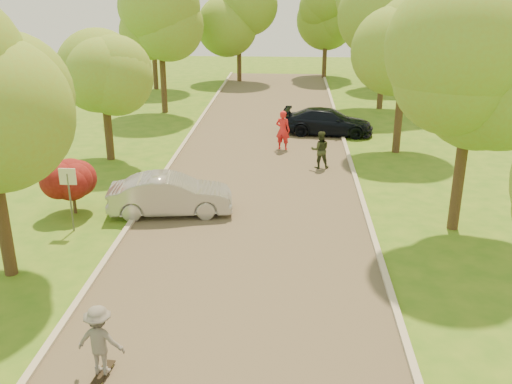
% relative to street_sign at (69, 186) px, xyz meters
% --- Properties ---
extents(ground, '(100.00, 100.00, 0.00)m').
position_rel_street_sign_xyz_m(ground, '(5.80, -4.00, -1.56)').
color(ground, '#376B19').
rests_on(ground, ground).
extents(road, '(8.00, 60.00, 0.01)m').
position_rel_street_sign_xyz_m(road, '(5.80, 4.00, -1.56)').
color(road, '#4C4438').
rests_on(road, ground).
extents(curb_left, '(0.18, 60.00, 0.12)m').
position_rel_street_sign_xyz_m(curb_left, '(1.75, 4.00, -1.50)').
color(curb_left, '#B2AD9E').
rests_on(curb_left, ground).
extents(curb_right, '(0.18, 60.00, 0.12)m').
position_rel_street_sign_xyz_m(curb_right, '(9.85, 4.00, -1.50)').
color(curb_right, '#B2AD9E').
rests_on(curb_right, ground).
extents(street_sign, '(0.55, 0.06, 2.17)m').
position_rel_street_sign_xyz_m(street_sign, '(0.00, 0.00, 0.00)').
color(street_sign, '#59595E').
rests_on(street_sign, ground).
extents(red_shrub, '(1.70, 1.70, 1.95)m').
position_rel_street_sign_xyz_m(red_shrub, '(-0.50, 1.50, -0.47)').
color(red_shrub, '#382619').
rests_on(red_shrub, ground).
extents(tree_l_midb, '(4.30, 4.20, 6.62)m').
position_rel_street_sign_xyz_m(tree_l_midb, '(-1.01, 8.00, 3.02)').
color(tree_l_midb, '#382619').
rests_on(tree_l_midb, ground).
extents(tree_l_far, '(4.92, 4.80, 7.79)m').
position_rel_street_sign_xyz_m(tree_l_far, '(-0.59, 18.00, 3.90)').
color(tree_l_far, '#382619').
rests_on(tree_l_far, ground).
extents(tree_r_mida, '(5.13, 5.00, 7.95)m').
position_rel_street_sign_xyz_m(tree_r_mida, '(12.82, 1.00, 3.97)').
color(tree_r_mida, '#382619').
rests_on(tree_r_mida, ground).
extents(tree_r_midb, '(4.51, 4.40, 7.01)m').
position_rel_street_sign_xyz_m(tree_r_midb, '(12.40, 10.00, 3.32)').
color(tree_r_midb, '#382619').
rests_on(tree_r_midb, ground).
extents(tree_r_far, '(5.33, 5.20, 8.34)m').
position_rel_street_sign_xyz_m(tree_r_far, '(13.03, 20.00, 4.27)').
color(tree_r_far, '#382619').
rests_on(tree_r_far, ground).
extents(tree_bg_a, '(5.12, 5.00, 7.72)m').
position_rel_street_sign_xyz_m(tree_bg_a, '(-2.98, 26.00, 3.75)').
color(tree_bg_a, '#382619').
rests_on(tree_bg_a, ground).
extents(tree_bg_b, '(5.12, 5.00, 7.95)m').
position_rel_street_sign_xyz_m(tree_bg_b, '(14.02, 28.00, 3.97)').
color(tree_bg_b, '#382619').
rests_on(tree_bg_b, ground).
extents(tree_bg_c, '(4.92, 4.80, 7.33)m').
position_rel_street_sign_xyz_m(tree_bg_c, '(3.01, 30.00, 3.46)').
color(tree_bg_c, '#382619').
rests_on(tree_bg_c, ground).
extents(tree_bg_d, '(5.12, 5.00, 7.72)m').
position_rel_street_sign_xyz_m(tree_bg_d, '(10.02, 32.00, 3.75)').
color(tree_bg_d, '#382619').
rests_on(tree_bg_d, ground).
extents(silver_sedan, '(4.48, 2.08, 1.42)m').
position_rel_street_sign_xyz_m(silver_sedan, '(2.94, 1.67, -0.85)').
color(silver_sedan, '#A5A6AA').
rests_on(silver_sedan, ground).
extents(dark_sedan, '(4.95, 2.45, 1.38)m').
position_rel_street_sign_xyz_m(dark_sedan, '(9.10, 13.18, -0.87)').
color(dark_sedan, black).
rests_on(dark_sedan, ground).
extents(longboard, '(0.30, 0.81, 0.09)m').
position_rel_street_sign_xyz_m(longboard, '(3.30, -7.20, -1.48)').
color(longboard, black).
rests_on(longboard, ground).
extents(skateboarder, '(1.06, 0.67, 1.55)m').
position_rel_street_sign_xyz_m(skateboarder, '(3.30, -7.20, -0.69)').
color(skateboarder, slate).
rests_on(skateboarder, longboard).
extents(person_striped, '(0.81, 0.65, 1.93)m').
position_rel_street_sign_xyz_m(person_striped, '(6.73, 10.11, -0.60)').
color(person_striped, red).
rests_on(person_striped, ground).
extents(person_olive, '(0.87, 0.70, 1.67)m').
position_rel_street_sign_xyz_m(person_olive, '(8.42, 7.26, -0.73)').
color(person_olive, '#2D3520').
rests_on(person_olive, ground).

